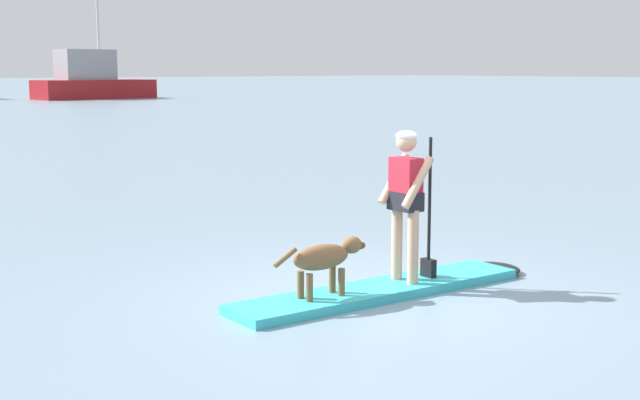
{
  "coord_description": "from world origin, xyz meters",
  "views": [
    {
      "loc": [
        -6.17,
        -6.66,
        2.38
      ],
      "look_at": [
        0.0,
        1.0,
        0.9
      ],
      "focal_mm": 49.47,
      "sensor_mm": 36.0,
      "label": 1
    }
  ],
  "objects": [
    {
      "name": "moored_boat_starboard",
      "position": [
        23.08,
        57.82,
        1.42
      ],
      "size": [
        9.31,
        3.75,
        11.43
      ],
      "color": "maroon",
      "rests_on": "ground_plane"
    },
    {
      "name": "paddleboard",
      "position": [
        0.23,
        -0.01,
        0.05
      ],
      "size": [
        3.8,
        0.85,
        0.1
      ],
      "color": "#33B2BF",
      "rests_on": "ground_plane"
    },
    {
      "name": "ground_plane",
      "position": [
        0.0,
        0.0,
        0.0
      ],
      "size": [
        400.0,
        400.0,
        0.0
      ],
      "primitive_type": "plane",
      "color": "gray"
    },
    {
      "name": "dog",
      "position": [
        -0.71,
        0.04,
        0.49
      ],
      "size": [
        1.13,
        0.25,
        0.57
      ],
      "color": "brown",
      "rests_on": "paddleboard"
    },
    {
      "name": "person_paddler",
      "position": [
        0.36,
        -0.02,
        1.04
      ],
      "size": [
        0.61,
        0.49,
        1.63
      ],
      "color": "tan",
      "rests_on": "paddleboard"
    }
  ]
}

